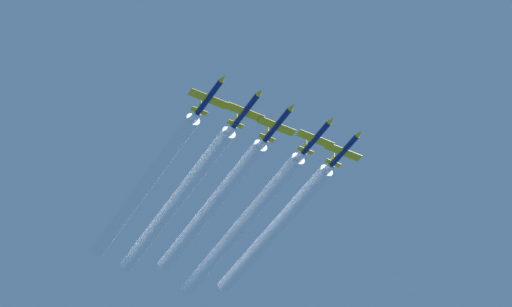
# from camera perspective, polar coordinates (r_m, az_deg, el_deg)

# --- Properties ---
(jet_far_left) EXTENTS (9.01, 13.12, 3.15)m
(jet_far_left) POSITION_cam_1_polar(r_m,az_deg,el_deg) (257.88, 4.49, 0.21)
(jet_far_left) COLOR navy
(jet_inner_left) EXTENTS (9.01, 13.12, 3.15)m
(jet_inner_left) POSITION_cam_1_polar(r_m,az_deg,el_deg) (254.18, 3.08, 0.86)
(jet_inner_left) COLOR navy
(jet_center) EXTENTS (9.01, 13.12, 3.15)m
(jet_center) POSITION_cam_1_polar(r_m,az_deg,el_deg) (250.40, 1.13, 1.52)
(jet_center) COLOR navy
(jet_inner_right) EXTENTS (9.01, 13.12, 3.15)m
(jet_inner_right) POSITION_cam_1_polar(r_m,az_deg,el_deg) (247.64, -0.46, 2.23)
(jet_inner_right) COLOR navy
(jet_far_right) EXTENTS (9.01, 13.12, 3.15)m
(jet_far_right) POSITION_cam_1_polar(r_m,az_deg,el_deg) (244.55, -2.30, 2.90)
(jet_far_right) COLOR navy
(smoke_trail_far_left) EXTENTS (3.34, 52.94, 3.34)m
(smoke_trail_far_left) POSITION_cam_1_polar(r_m,az_deg,el_deg) (278.31, 0.91, -3.82)
(smoke_trail_far_left) COLOR white
(smoke_trail_inner_left) EXTENTS (3.34, 58.91, 3.34)m
(smoke_trail_inner_left) POSITION_cam_1_polar(r_m,az_deg,el_deg) (276.82, -0.74, -3.62)
(smoke_trail_inner_left) COLOR white
(smoke_trail_center) EXTENTS (3.34, 52.03, 3.34)m
(smoke_trail_center) POSITION_cam_1_polar(r_m,az_deg,el_deg) (271.05, -2.25, -2.66)
(smoke_trail_center) COLOR white
(smoke_trail_inner_right) EXTENTS (3.34, 57.37, 3.34)m
(smoke_trail_inner_right) POSITION_cam_1_polar(r_m,az_deg,el_deg) (270.31, -4.00, -2.38)
(smoke_trail_inner_right) COLOR white
(smoke_trail_far_right) EXTENTS (3.34, 54.92, 3.34)m
(smoke_trail_far_right) POSITION_cam_1_polar(r_m,az_deg,el_deg) (266.63, -5.61, -1.66)
(smoke_trail_far_right) COLOR white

